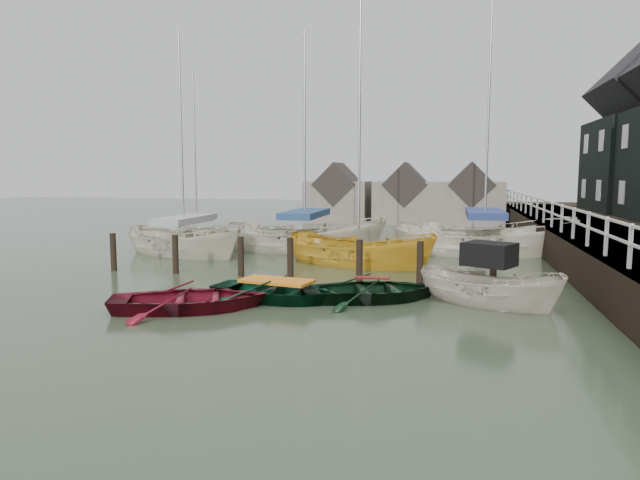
% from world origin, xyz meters
% --- Properties ---
extents(ground, '(120.00, 120.00, 0.00)m').
position_xyz_m(ground, '(0.00, 0.00, 0.00)').
color(ground, '#2B3723').
rests_on(ground, ground).
extents(pier, '(3.04, 32.00, 2.70)m').
position_xyz_m(pier, '(9.48, 10.00, 0.71)').
color(pier, black).
rests_on(pier, ground).
extents(mooring_pilings, '(13.72, 0.22, 1.80)m').
position_xyz_m(mooring_pilings, '(-1.11, 3.00, 0.50)').
color(mooring_pilings, black).
rests_on(mooring_pilings, ground).
extents(far_sheds, '(14.00, 4.08, 4.39)m').
position_xyz_m(far_sheds, '(0.83, 26.00, 1.86)').
color(far_sheds, '#665B51').
rests_on(far_sheds, ground).
extents(rowboat_red, '(4.92, 4.28, 0.85)m').
position_xyz_m(rowboat_red, '(-2.54, -2.00, 0.00)').
color(rowboat_red, '#5E0D1B').
rests_on(rowboat_red, ground).
extents(rowboat_green, '(4.37, 3.49, 0.81)m').
position_xyz_m(rowboat_green, '(-0.64, -0.39, 0.00)').
color(rowboat_green, black).
rests_on(rowboat_green, ground).
extents(rowboat_dkgreen, '(4.82, 4.18, 0.84)m').
position_xyz_m(rowboat_dkgreen, '(2.00, 0.27, 0.00)').
color(rowboat_dkgreen, black).
rests_on(rowboat_dkgreen, ground).
extents(motorboat, '(4.44, 3.36, 2.50)m').
position_xyz_m(motorboat, '(5.20, 0.43, 0.10)').
color(motorboat, beige).
rests_on(motorboat, ground).
extents(sailboat_a, '(7.17, 4.93, 10.98)m').
position_xyz_m(sailboat_a, '(-7.37, 7.49, 0.06)').
color(sailboat_a, beige).
rests_on(sailboat_a, ground).
extents(sailboat_b, '(7.85, 3.74, 11.39)m').
position_xyz_m(sailboat_b, '(-2.45, 9.92, 0.06)').
color(sailboat_b, beige).
rests_on(sailboat_b, ground).
extents(sailboat_c, '(7.06, 4.67, 11.45)m').
position_xyz_m(sailboat_c, '(0.61, 6.52, 0.01)').
color(sailboat_c, gold).
rests_on(sailboat_c, ground).
extents(sailboat_d, '(8.16, 3.45, 13.74)m').
position_xyz_m(sailboat_d, '(5.64, 10.68, 0.06)').
color(sailboat_d, beige).
rests_on(sailboat_d, ground).
extents(sailboat_e, '(5.45, 2.25, 9.98)m').
position_xyz_m(sailboat_e, '(-8.90, 12.07, 0.07)').
color(sailboat_e, beige).
rests_on(sailboat_e, ground).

